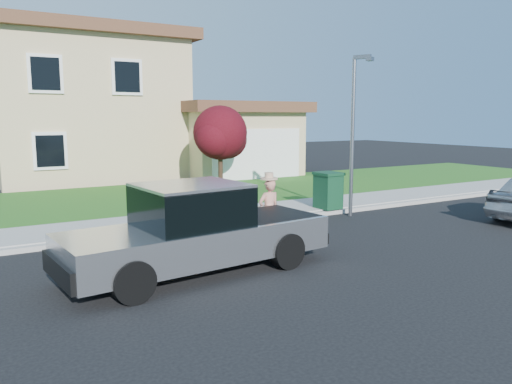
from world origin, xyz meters
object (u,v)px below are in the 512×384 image
woman (269,210)px  ornamental_tree (221,135)px  trash_bin (328,190)px  street_lamp (354,126)px  pickup_truck (197,231)px

woman → ornamental_tree: ornamental_tree is taller
woman → trash_bin: bearing=-150.6°
ornamental_tree → street_lamp: (0.97, -6.84, 0.46)m
woman → street_lamp: 4.56m
pickup_truck → trash_bin: size_ratio=4.81×
ornamental_tree → woman: bearing=-109.1°
pickup_truck → woman: size_ratio=3.20×
woman → ornamental_tree: (2.90, 8.37, 1.41)m
ornamental_tree → street_lamp: bearing=-82.0°
pickup_truck → ornamental_tree: ornamental_tree is taller
trash_bin → street_lamp: size_ratio=0.24×
pickup_truck → trash_bin: 6.81m
trash_bin → street_lamp: street_lamp is taller
pickup_truck → woman: (2.32, 1.18, -0.01)m
pickup_truck → street_lamp: bearing=18.0°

